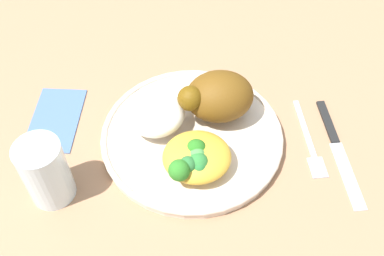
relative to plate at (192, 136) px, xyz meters
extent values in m
plane|color=#9D7151|center=(0.00, 0.00, -0.01)|extent=(2.00, 2.00, 0.00)
cylinder|color=beige|center=(0.00, 0.00, 0.00)|extent=(0.26, 0.26, 0.01)
torus|color=beige|center=(0.00, 0.00, 0.00)|extent=(0.26, 0.26, 0.01)
ellipsoid|color=brown|center=(-0.04, -0.03, 0.04)|extent=(0.10, 0.08, 0.07)
sphere|color=#60410C|center=(0.00, -0.02, 0.06)|extent=(0.04, 0.04, 0.04)
ellipsoid|color=white|center=(0.05, -0.02, 0.03)|extent=(0.08, 0.08, 0.05)
ellipsoid|color=gold|center=(0.00, 0.05, 0.02)|extent=(0.09, 0.09, 0.03)
sphere|color=#28711E|center=(0.00, 0.05, 0.03)|extent=(0.03, 0.03, 0.03)
sphere|color=#4A9244|center=(0.00, 0.06, 0.03)|extent=(0.02, 0.02, 0.02)
sphere|color=#2D7832|center=(0.00, 0.07, 0.03)|extent=(0.03, 0.03, 0.03)
sphere|color=#31691F|center=(0.00, 0.05, 0.03)|extent=(0.02, 0.02, 0.02)
sphere|color=#277432|center=(0.00, 0.08, 0.03)|extent=(0.02, 0.02, 0.02)
sphere|color=#2B6D32|center=(0.01, 0.07, 0.03)|extent=(0.02, 0.02, 0.02)
sphere|color=#2C7623|center=(0.03, 0.08, 0.04)|extent=(0.03, 0.03, 0.03)
cube|color=#B2B2B7|center=(-0.17, 0.00, -0.01)|extent=(0.01, 0.11, 0.01)
cube|color=#B2B2B7|center=(-0.17, 0.07, -0.01)|extent=(0.02, 0.03, 0.00)
cube|color=black|center=(-0.21, -0.01, 0.00)|extent=(0.01, 0.08, 0.01)
cube|color=#B2B2B7|center=(-0.20, 0.09, -0.01)|extent=(0.02, 0.11, 0.00)
cylinder|color=silver|center=(0.19, 0.07, 0.04)|extent=(0.06, 0.06, 0.10)
cube|color=#47669E|center=(0.20, -0.06, -0.01)|extent=(0.09, 0.13, 0.00)
camera|label=1|loc=(0.05, 0.40, 0.51)|focal=42.33mm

